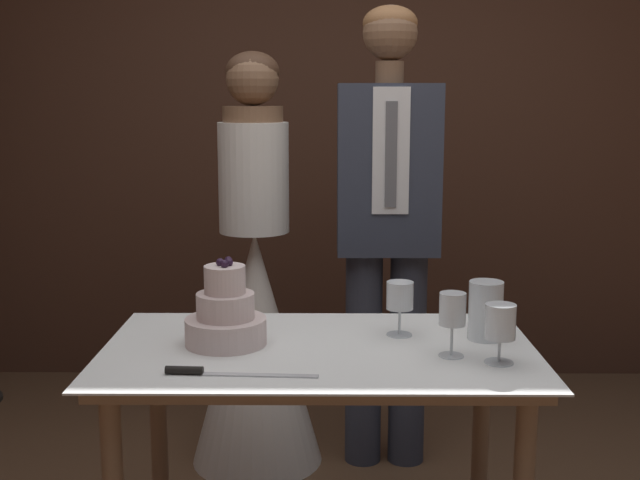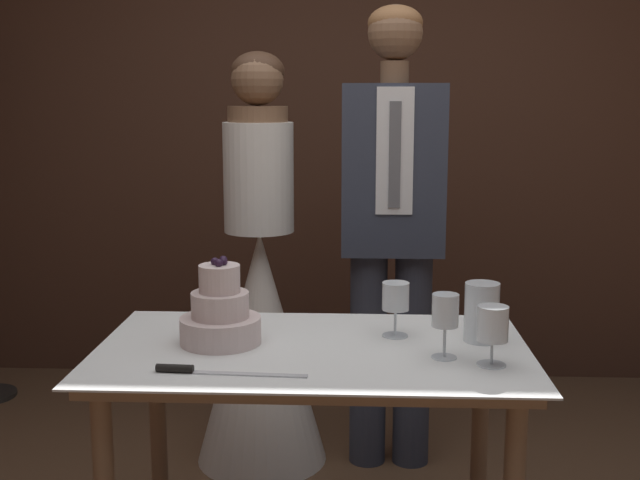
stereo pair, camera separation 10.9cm
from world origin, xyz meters
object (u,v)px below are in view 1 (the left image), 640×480
Objects in this scene: cake_table at (319,381)px; wine_glass_far at (452,313)px; hurricane_candle at (486,312)px; bride at (256,317)px; wine_glass_middle at (400,298)px; cake_knife at (211,372)px; wine_glass_near at (500,325)px; groom at (387,215)px; tiered_cake at (226,316)px.

cake_table is 0.45m from wine_glass_far.
cake_table is 7.08× the size of hurricane_candle.
cake_table is 6.86× the size of wine_glass_far.
wine_glass_far is (0.37, -0.08, 0.23)m from cake_table.
wine_glass_far is at bearing -12.03° from cake_table.
cake_table is at bearing -73.90° from bride.
wine_glass_far is at bearing -57.82° from wine_glass_middle.
cake_knife is at bearing -145.51° from wine_glass_middle.
wine_glass_far is (-0.12, 0.06, 0.02)m from wine_glass_near.
cake_knife is at bearing -172.56° from wine_glass_near.
wine_glass_far is at bearing -57.47° from bride.
hurricane_candle reaches higher than wine_glass_near.
bride reaches higher than wine_glass_near.
hurricane_candle is at bearing 9.72° from cake_table.
hurricane_candle is at bearing 25.88° from cake_knife.
cake_knife is 0.24× the size of bride.
groom is at bearing -0.05° from bride.
wine_glass_far is at bearing 16.97° from cake_knife.
hurricane_candle is (0.50, 0.09, 0.19)m from cake_table.
wine_glass_middle is (-0.25, 0.26, 0.01)m from wine_glass_near.
groom is at bearing 88.49° from wine_glass_middle.
wine_glass_near is at bearing -25.13° from wine_glass_far.
hurricane_candle is 1.16m from bride.
wine_glass_middle is at bearing 37.85° from cake_knife.
wine_glass_middle is at bearing -91.51° from groom.
wine_glass_near is 0.90× the size of wine_glass_far.
cake_knife is at bearing -91.28° from tiered_cake.
wine_glass_far is at bearing -127.42° from hurricane_candle.
groom is at bearing 68.13° from cake_knife.
tiered_cake reaches higher than cake_table.
wine_glass_middle is at bearing 133.81° from wine_glass_near.
groom reaches higher than wine_glass_near.
groom is at bearing 102.17° from wine_glass_near.
bride is at bearing 122.62° from wine_glass_middle.
groom is at bearing 73.89° from cake_table.
groom is (-0.23, 0.84, 0.17)m from hurricane_candle.
cake_knife is at bearing -90.68° from bride.
wine_glass_middle reaches higher than cake_knife.
wine_glass_middle is 0.81m from groom.
bride reaches higher than cake_knife.
cake_table is 3.11× the size of cake_knife.
cake_table is 7.50× the size of wine_glass_middle.
hurricane_candle is at bearing -47.56° from bride.
wine_glass_far reaches higher than cake_knife.
tiered_cake is 1.06m from groom.
cake_table is at bearing -153.31° from wine_glass_middle.
wine_glass_middle is (0.25, 0.12, 0.22)m from cake_table.
wine_glass_far is (0.65, -0.11, 0.04)m from tiered_cake.
wine_glass_middle is 0.24m from wine_glass_far.
cake_table is 4.88× the size of tiered_cake.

